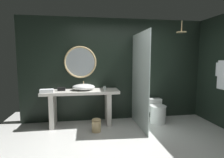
# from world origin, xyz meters

# --- Properties ---
(ground_plane) EXTENTS (5.76, 5.76, 0.00)m
(ground_plane) POSITION_xyz_m (0.00, 0.00, 0.00)
(ground_plane) COLOR silver
(back_wall_panel) EXTENTS (4.80, 0.10, 2.60)m
(back_wall_panel) POSITION_xyz_m (0.00, 1.90, 1.30)
(back_wall_panel) COLOR black
(back_wall_panel) RESTS_ON ground_plane
(vanity_counter) EXTENTS (1.80, 0.55, 0.84)m
(vanity_counter) POSITION_xyz_m (-0.91, 1.56, 0.59)
(vanity_counter) COLOR silver
(vanity_counter) RESTS_ON ground_plane
(vessel_sink) EXTENTS (0.54, 0.44, 0.19)m
(vessel_sink) POSITION_xyz_m (-0.85, 1.57, 0.92)
(vessel_sink) COLOR white
(vessel_sink) RESTS_ON vanity_counter
(tumbler_cup) EXTENTS (0.07, 0.07, 0.09)m
(tumbler_cup) POSITION_xyz_m (-0.35, 1.52, 0.89)
(tumbler_cup) COLOR silver
(tumbler_cup) RESTS_ON vanity_counter
(tissue_box) EXTENTS (0.17, 0.11, 0.08)m
(tissue_box) POSITION_xyz_m (-1.36, 1.57, 0.88)
(tissue_box) COLOR black
(tissue_box) RESTS_ON vanity_counter
(round_wall_mirror) EXTENTS (0.79, 0.04, 0.79)m
(round_wall_mirror) POSITION_xyz_m (-0.91, 1.81, 1.50)
(round_wall_mirror) COLOR #D6B77F
(shower_glass_panel) EXTENTS (0.02, 1.24, 2.18)m
(shower_glass_panel) POSITION_xyz_m (0.43, 1.23, 1.09)
(shower_glass_panel) COLOR silver
(shower_glass_panel) RESTS_ON ground_plane
(rain_shower_head) EXTENTS (0.23, 0.23, 0.29)m
(rain_shower_head) POSITION_xyz_m (1.50, 1.40, 2.24)
(rain_shower_head) COLOR #D6B77F
(toilet) EXTENTS (0.41, 0.60, 0.55)m
(toilet) POSITION_xyz_m (0.97, 1.47, 0.27)
(toilet) COLOR white
(toilet) RESTS_ON ground_plane
(waste_bin) EXTENTS (0.20, 0.20, 0.30)m
(waste_bin) POSITION_xyz_m (-0.58, 1.09, 0.15)
(waste_bin) COLOR #D6B77F
(waste_bin) RESTS_ON ground_plane
(folded_hand_towel) EXTENTS (0.30, 0.17, 0.08)m
(folded_hand_towel) POSITION_xyz_m (-1.65, 1.38, 0.88)
(folded_hand_towel) COLOR white
(folded_hand_towel) RESTS_ON vanity_counter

